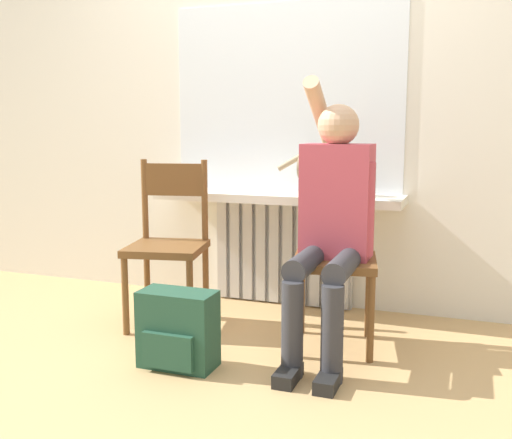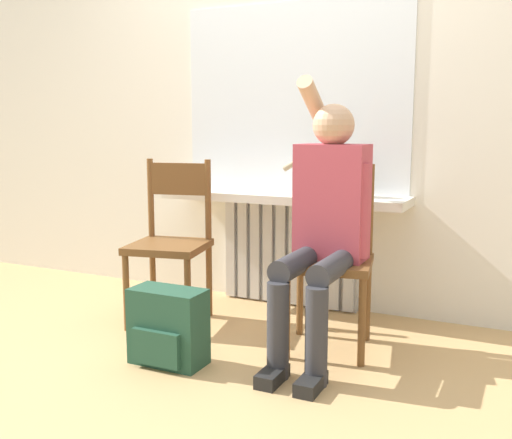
{
  "view_description": "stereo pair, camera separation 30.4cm",
  "coord_description": "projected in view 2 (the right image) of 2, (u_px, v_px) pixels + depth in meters",
  "views": [
    {
      "loc": [
        1.11,
        -2.36,
        1.12
      ],
      "look_at": [
        0.0,
        0.67,
        0.61
      ],
      "focal_mm": 42.0,
      "sensor_mm": 36.0,
      "label": 1
    },
    {
      "loc": [
        1.39,
        -2.24,
        1.12
      ],
      "look_at": [
        0.0,
        0.67,
        0.61
      ],
      "focal_mm": 42.0,
      "sensor_mm": 36.0,
      "label": 2
    }
  ],
  "objects": [
    {
      "name": "chair_left",
      "position": [
        171.0,
        239.0,
        3.4
      ],
      "size": [
        0.48,
        0.48,
        0.92
      ],
      "rotation": [
        0.0,
        0.0,
        0.2
      ],
      "color": "brown",
      "rests_on": "ground_plane"
    },
    {
      "name": "window_glass",
      "position": [
        293.0,
        98.0,
        3.63
      ],
      "size": [
        1.44,
        0.01,
        1.13
      ],
      "color": "white",
      "rests_on": "windowsill"
    },
    {
      "name": "windowsill",
      "position": [
        282.0,
        197.0,
        3.58
      ],
      "size": [
        1.5,
        0.34,
        0.05
      ],
      "color": "silver",
      "rests_on": "radiator"
    },
    {
      "name": "ground_plane",
      "position": [
        194.0,
        370.0,
        2.77
      ],
      "size": [
        12.0,
        12.0,
        0.0
      ],
      "primitive_type": "plane",
      "color": "tan"
    },
    {
      "name": "wall_with_window",
      "position": [
        296.0,
        87.0,
        3.65
      ],
      "size": [
        7.0,
        0.06,
        2.7
      ],
      "color": "white",
      "rests_on": "ground_plane"
    },
    {
      "name": "radiator",
      "position": [
        289.0,
        252.0,
        3.74
      ],
      "size": [
        0.88,
        0.08,
        0.67
      ],
      "color": "silver",
      "rests_on": "ground_plane"
    },
    {
      "name": "cat",
      "position": [
        329.0,
        169.0,
        3.44
      ],
      "size": [
        0.47,
        0.13,
        0.25
      ],
      "color": "#9E896B",
      "rests_on": "windowsill"
    },
    {
      "name": "person",
      "position": [
        326.0,
        217.0,
        2.85
      ],
      "size": [
        0.36,
        1.0,
        1.35
      ],
      "color": "#333338",
      "rests_on": "ground_plane"
    },
    {
      "name": "backpack",
      "position": [
        168.0,
        327.0,
        2.81
      ],
      "size": [
        0.36,
        0.21,
        0.36
      ],
      "color": "#234C38",
      "rests_on": "ground_plane"
    },
    {
      "name": "chair_right",
      "position": [
        331.0,
        255.0,
        2.99
      ],
      "size": [
        0.48,
        0.48,
        0.92
      ],
      "rotation": [
        0.0,
        0.0,
        0.19
      ],
      "color": "brown",
      "rests_on": "ground_plane"
    }
  ]
}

